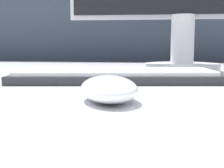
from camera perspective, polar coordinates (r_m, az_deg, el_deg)
The scene contains 3 objects.
partition_panel at distance 1.43m, azimuth 2.92°, elevation -0.17°, with size 5.00×0.03×1.30m.
computer_mouse_near at distance 0.40m, azimuth -0.58°, elevation -0.87°, with size 0.10×0.13×0.03m.
keyboard at distance 0.62m, azimuth 0.50°, elevation 1.54°, with size 0.42×0.19×0.02m.
Camera 1 is at (0.09, -0.70, 0.83)m, focal length 50.00 mm.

